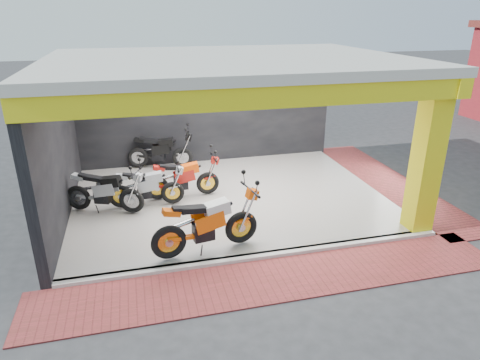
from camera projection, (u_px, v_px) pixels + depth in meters
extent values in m
plane|color=#2D2D30|center=(249.00, 235.00, 9.65)|extent=(80.00, 80.00, 0.00)
cube|color=silver|center=(229.00, 198.00, 11.43)|extent=(8.00, 6.00, 0.10)
cube|color=beige|center=(228.00, 61.00, 10.12)|extent=(8.40, 6.40, 0.20)
cube|color=black|center=(207.00, 110.00, 13.59)|extent=(8.20, 0.20, 3.50)
cube|color=black|center=(56.00, 148.00, 9.86)|extent=(0.20, 6.20, 3.50)
cube|color=yellow|center=(427.00, 158.00, 9.18)|extent=(0.50, 0.50, 3.50)
cube|color=yellow|center=(266.00, 96.00, 7.53)|extent=(8.40, 0.30, 0.40)
cube|color=yellow|center=(377.00, 68.00, 11.14)|extent=(0.30, 6.40, 0.40)
cube|color=silver|center=(262.00, 256.00, 8.71)|extent=(8.00, 0.20, 0.10)
cube|color=maroon|center=(275.00, 279.00, 8.02)|extent=(9.00, 1.40, 0.03)
cube|color=maroon|center=(389.00, 182.00, 12.54)|extent=(1.40, 7.00, 0.03)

